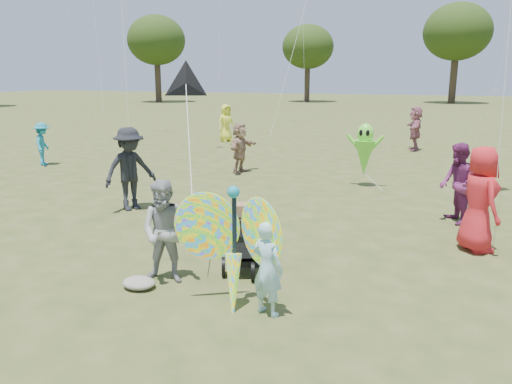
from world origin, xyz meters
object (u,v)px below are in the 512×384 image
child_girl (268,268)px  crowd_d (240,148)px  jogging_stroller (248,232)px  butterfly_kite (234,246)px  crowd_a (480,199)px  crowd_b (130,169)px  adult_man (166,232)px  alien_kite (364,152)px  crowd_i (43,144)px  crowd_g (226,123)px  crowd_j (415,128)px  crowd_e (458,184)px

child_girl → crowd_d: size_ratio=0.78×
jogging_stroller → butterfly_kite: (0.33, -1.27, 0.22)m
crowd_a → crowd_b: bearing=61.2°
adult_man → alien_kite: bearing=66.1°
crowd_i → alien_kite: (10.75, 0.66, 0.24)m
crowd_g → crowd_j: crowd_j is taller
adult_man → crowd_i: 11.59m
crowd_a → crowd_e: crowd_a is taller
adult_man → crowd_b: bearing=119.6°
crowd_i → alien_kite: size_ratio=0.84×
crowd_j → jogging_stroller: 14.63m
crowd_g → jogging_stroller: size_ratio=1.49×
child_girl → crowd_i: (-10.97, 7.44, 0.11)m
crowd_g → crowd_e: bearing=-102.8°
crowd_a → crowd_g: size_ratio=1.08×
crowd_b → crowd_d: crowd_b is taller
adult_man → alien_kite: (1.52, 7.68, 0.20)m
child_girl → crowd_a: 4.42m
crowd_b → alien_kite: size_ratio=1.08×
jogging_stroller → adult_man: bearing=-160.6°
crowd_b → crowd_i: (-6.28, 3.78, -0.21)m
adult_man → crowd_b: size_ratio=0.82×
crowd_e → crowd_i: 13.32m
crowd_g → crowd_j: bearing=-55.2°
child_girl → crowd_d: crowd_d is taller
child_girl → alien_kite: bearing=-70.2°
adult_man → jogging_stroller: adult_man is taller
crowd_j → jogging_stroller: (-1.30, -14.56, -0.28)m
crowd_a → crowd_g: bearing=12.7°
jogging_stroller → alien_kite: (0.60, 6.79, 0.36)m
crowd_a → jogging_stroller: bearing=96.1°
butterfly_kite → crowd_i: bearing=144.8°
child_girl → crowd_b: size_ratio=0.66×
alien_kite → child_girl: bearing=-88.5°
adult_man → crowd_d: (-2.47, 8.32, 0.02)m
crowd_e → alien_kite: 3.71m
crowd_e → crowd_j: bearing=167.4°
crowd_b → crowd_d: bearing=23.7°
crowd_b → alien_kite: (4.46, 4.44, 0.03)m
alien_kite → crowd_j: bearing=84.8°
crowd_j → jogging_stroller: crowd_j is taller
crowd_i → jogging_stroller: size_ratio=1.27×
crowd_a → butterfly_kite: 4.67m
jogging_stroller → alien_kite: size_ratio=0.66×
adult_man → jogging_stroller: 1.29m
child_girl → crowd_g: (-7.91, 15.57, 0.23)m
crowd_d → butterfly_kite: butterfly_kite is taller
crowd_j → butterfly_kite: 15.86m
child_girl → crowd_b: crowd_b is taller
crowd_a → crowd_b: size_ratio=0.98×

